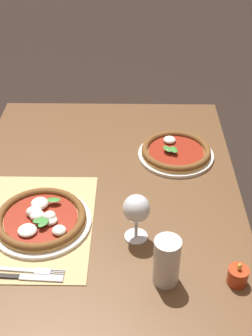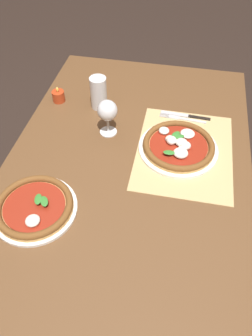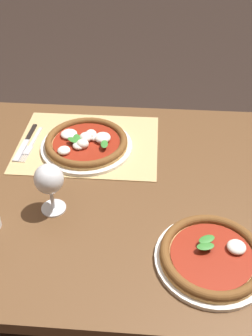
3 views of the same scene
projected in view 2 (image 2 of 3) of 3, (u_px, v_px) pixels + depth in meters
ground_plane at (128, 252)px, 1.80m from camera, size 24.00×24.00×0.00m
dining_table at (128, 175)px, 1.32m from camera, size 1.41×0.92×0.74m
paper_placemat at (184, 151)px, 1.28m from camera, size 0.48×0.37×0.00m
pizza_near at (179, 146)px, 1.27m from camera, size 0.31×0.31×0.05m
pizza_far at (34, 207)px, 1.08m from camera, size 0.28×0.28×0.05m
wine_glass at (107, 112)px, 1.28m from camera, size 0.08×0.08×0.16m
pint_glass at (99, 93)px, 1.42m from camera, size 0.07×0.07×0.15m
fork at (182, 119)px, 1.40m from camera, size 0.03×0.20×0.00m
knife at (185, 116)px, 1.42m from camera, size 0.03×0.22×0.01m
votive_candle at (59, 96)px, 1.48m from camera, size 0.06×0.06×0.07m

